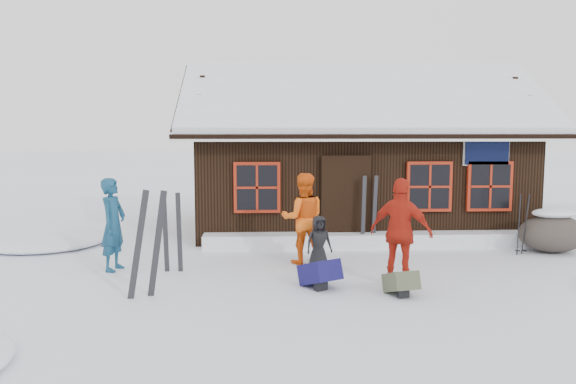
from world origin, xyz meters
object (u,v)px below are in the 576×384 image
skier_orange_left (303,218)px  backpack_olive (401,286)px  skier_orange_right (401,232)px  skier_crouched (319,243)px  ski_poles (522,225)px  boulder (553,232)px  ski_pair_left (148,245)px  backpack_blue (320,277)px  skier_teal (113,224)px

skier_orange_left → backpack_olive: (1.40, -2.26, -0.75)m
skier_orange_right → backpack_olive: bearing=110.4°
skier_crouched → ski_poles: (4.43, 1.09, 0.11)m
boulder → ski_pair_left: 8.57m
skier_orange_left → backpack_olive: 2.76m
skier_orange_left → skier_crouched: bearing=114.2°
ski_poles → backpack_olive: bearing=-139.5°
skier_orange_right → skier_crouched: 1.76m
ski_poles → boulder: bearing=13.4°
backpack_olive → backpack_blue: bearing=145.6°
skier_orange_left → ski_poles: 4.72m
skier_orange_right → skier_crouched: bearing=-8.9°
skier_orange_left → backpack_blue: (0.15, -1.75, -0.72)m
boulder → ski_poles: ski_poles is taller
skier_orange_right → ski_poles: bearing=-111.6°
ski_pair_left → backpack_blue: bearing=5.7°
skier_orange_right → backpack_blue: 1.57m
skier_teal → ski_poles: bearing=-70.3°
ski_poles → backpack_olive: 4.34m
skier_orange_right → backpack_blue: skier_orange_right is taller
skier_orange_right → boulder: (3.93, 2.42, -0.49)m
ski_pair_left → skier_orange_right: bearing=3.8°
skier_teal → backpack_olive: bearing=-97.2°
ski_pair_left → ski_poles: ski_pair_left is taller
skier_teal → skier_orange_right: size_ratio=0.95×
ski_pair_left → backpack_blue: 2.87m
skier_orange_right → ski_poles: skier_orange_right is taller
skier_orange_right → ski_pair_left: skier_orange_right is taller
ski_pair_left → backpack_olive: (4.01, -0.11, -0.69)m
skier_teal → skier_crouched: bearing=-79.0°
boulder → ski_poles: bearing=-166.6°
boulder → backpack_blue: size_ratio=2.30×
ski_pair_left → ski_poles: bearing=17.7°
backpack_olive → ski_pair_left: bearing=166.3°
backpack_olive → skier_orange_left: bearing=109.6°
skier_teal → boulder: skier_teal is taller
skier_teal → ski_pair_left: size_ratio=0.99×
skier_orange_right → backpack_olive: 0.97m
skier_teal → ski_pair_left: (0.99, -1.76, -0.04)m
skier_teal → skier_orange_right: bearing=-91.0°
skier_teal → ski_pair_left: skier_teal is taller
skier_orange_left → ski_pair_left: 3.38m
skier_teal → skier_orange_left: 3.62m
ski_pair_left → backpack_blue: (2.76, 0.40, -0.66)m
ski_poles → skier_teal: bearing=-173.6°
skier_teal → skier_crouched: (3.85, -0.15, -0.36)m
skier_crouched → ski_poles: size_ratio=0.78×
skier_orange_left → skier_orange_right: skier_orange_right is taller
skier_teal → backpack_olive: (4.99, -1.87, -0.72)m
boulder → backpack_blue: 5.86m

